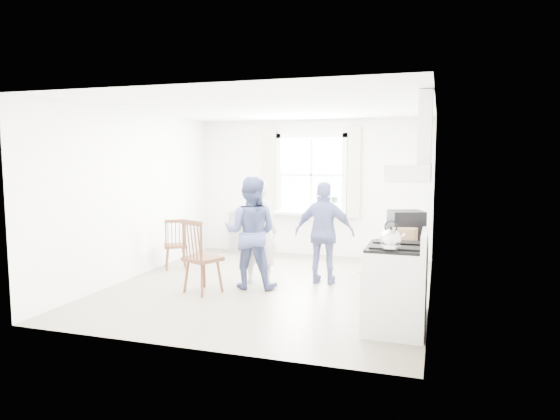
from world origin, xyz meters
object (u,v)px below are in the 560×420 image
(gas_stove, at_px, (395,288))
(low_cabinet, at_px, (406,276))
(person_mid, at_px, (251,233))
(windsor_chair_a, at_px, (176,239))
(windsor_chair_b, at_px, (196,248))
(stereo_stack, at_px, (406,225))
(person_left, at_px, (258,231))
(person_right, at_px, (324,233))

(gas_stove, height_order, low_cabinet, gas_stove)
(gas_stove, xyz_separation_m, person_mid, (-2.15, 1.21, 0.33))
(windsor_chair_a, height_order, windsor_chair_b, windsor_chair_b)
(low_cabinet, xyz_separation_m, stereo_stack, (-0.02, 0.08, 0.63))
(gas_stove, xyz_separation_m, windsor_chair_b, (-2.75, 0.66, 0.16))
(person_left, bearing_deg, stereo_stack, 150.34)
(windsor_chair_a, distance_m, windsor_chair_b, 1.58)
(stereo_stack, xyz_separation_m, person_left, (-2.19, 0.71, -0.28))
(windsor_chair_a, relative_size, windsor_chair_b, 0.83)
(gas_stove, bearing_deg, low_cabinet, 84.32)
(windsor_chair_a, relative_size, person_mid, 0.54)
(windsor_chair_b, xyz_separation_m, person_mid, (0.60, 0.55, 0.17))
(person_mid, distance_m, person_right, 1.12)
(low_cabinet, height_order, windsor_chair_b, windsor_chair_b)
(person_left, bearing_deg, windsor_chair_a, -25.03)
(gas_stove, height_order, person_right, person_right)
(low_cabinet, relative_size, windsor_chair_a, 1.03)
(low_cabinet, xyz_separation_m, windsor_chair_b, (-2.82, -0.04, 0.19))
(windsor_chair_b, height_order, person_left, person_left)
(stereo_stack, relative_size, person_left, 0.31)
(stereo_stack, distance_m, windsor_chair_b, 2.84)
(low_cabinet, height_order, person_left, person_left)
(person_right, bearing_deg, gas_stove, 121.25)
(low_cabinet, bearing_deg, gas_stove, -95.68)
(gas_stove, height_order, stereo_stack, stereo_stack)
(windsor_chair_b, bearing_deg, person_left, 53.32)
(windsor_chair_b, relative_size, person_mid, 0.65)
(low_cabinet, distance_m, windsor_chair_b, 2.83)
(windsor_chair_b, height_order, person_mid, person_mid)
(low_cabinet, bearing_deg, person_left, 160.43)
(low_cabinet, bearing_deg, person_mid, 167.04)
(person_left, bearing_deg, windsor_chair_b, 41.65)
(person_right, bearing_deg, person_left, 14.58)
(person_mid, relative_size, person_right, 1.06)
(windsor_chair_a, distance_m, person_mid, 1.76)
(windsor_chair_a, relative_size, person_right, 0.57)
(windsor_chair_a, height_order, person_left, person_left)
(person_left, bearing_deg, person_mid, 75.23)
(windsor_chair_a, bearing_deg, person_left, -13.36)
(gas_stove, distance_m, windsor_chair_b, 2.84)
(person_right, bearing_deg, low_cabinet, 136.89)
(stereo_stack, height_order, windsor_chair_b, stereo_stack)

